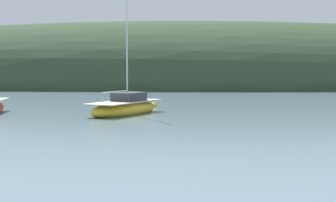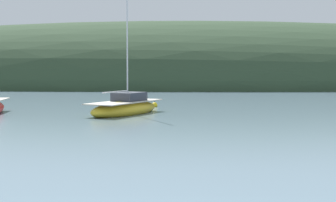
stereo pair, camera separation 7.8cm
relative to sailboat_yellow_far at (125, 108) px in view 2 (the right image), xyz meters
name	(u,v)px [view 2 (the right image)]	position (x,y,z in m)	size (l,w,h in m)	color
far_shoreline_hill	(177,85)	(2.68, 45.11, -0.33)	(150.00, 36.00, 22.56)	#2D422B
sailboat_yellow_far	(125,108)	(0.00, 0.00, 0.00)	(4.96, 6.99, 8.98)	gold
mooring_buoy_outer	(155,105)	(1.55, 5.64, -0.28)	(0.44, 0.44, 0.54)	yellow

